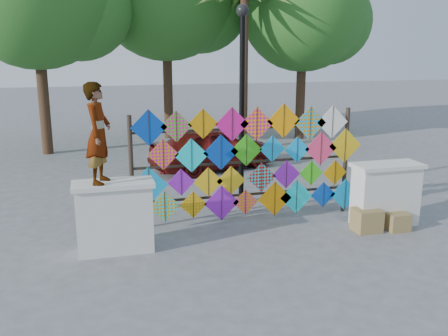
{
  "coord_description": "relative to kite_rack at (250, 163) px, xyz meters",
  "views": [
    {
      "loc": [
        -2.99,
        -8.75,
        3.55
      ],
      "look_at": [
        -0.49,
        0.6,
        1.2
      ],
      "focal_mm": 40.0,
      "sensor_mm": 36.0,
      "label": 1
    }
  ],
  "objects": [
    {
      "name": "ground",
      "position": [
        -0.1,
        -0.73,
        -1.24
      ],
      "size": [
        80.0,
        80.0,
        0.0
      ],
      "primitive_type": "plane",
      "color": "gray",
      "rests_on": "ground"
    },
    {
      "name": "parapet_left",
      "position": [
        -2.8,
        -0.93,
        -0.59
      ],
      "size": [
        1.4,
        0.65,
        1.28
      ],
      "color": "white",
      "rests_on": "ground"
    },
    {
      "name": "parapet_right",
      "position": [
        2.6,
        -0.93,
        -0.59
      ],
      "size": [
        1.4,
        0.65,
        1.28
      ],
      "color": "white",
      "rests_on": "ground"
    },
    {
      "name": "kite_rack",
      "position": [
        0.0,
        0.0,
        0.0
      ],
      "size": [
        4.96,
        0.24,
        2.44
      ],
      "color": "#2D2219",
      "rests_on": "ground"
    },
    {
      "name": "tree_east",
      "position": [
        4.99,
        8.8,
        3.75
      ],
      "size": [
        5.4,
        4.8,
        7.42
      ],
      "color": "#4A2F20",
      "rests_on": "ground"
    },
    {
      "name": "palm_tree",
      "position": [
        2.1,
        7.27,
        3.71
      ],
      "size": [
        3.62,
        3.62,
        5.83
      ],
      "color": "#4A2F20",
      "rests_on": "ground"
    },
    {
      "name": "vendor_woman",
      "position": [
        -2.99,
        -0.93,
        0.9
      ],
      "size": [
        0.58,
        0.72,
        1.72
      ],
      "primitive_type": "imported",
      "rotation": [
        0.0,
        0.0,
        1.26
      ],
      "color": "#99999E",
      "rests_on": "parapet_left"
    },
    {
      "name": "sedan",
      "position": [
        0.34,
        4.62,
        -0.6
      ],
      "size": [
        4.03,
        2.51,
        1.28
      ],
      "primitive_type": "imported",
      "rotation": [
        0.0,
        0.0,
        1.86
      ],
      "color": "#5B120F",
      "rests_on": "ground"
    },
    {
      "name": "lamppost",
      "position": [
        0.2,
        1.27,
        1.45
      ],
      "size": [
        0.28,
        0.28,
        4.46
      ],
      "color": "black",
      "rests_on": "ground"
    },
    {
      "name": "cardboard_box_near",
      "position": [
        2.05,
        -1.19,
        -1.01
      ],
      "size": [
        0.51,
        0.45,
        0.45
      ],
      "primitive_type": "cube",
      "color": "olive",
      "rests_on": "ground"
    },
    {
      "name": "cardboard_box_far",
      "position": [
        2.66,
        -1.3,
        -1.06
      ],
      "size": [
        0.43,
        0.39,
        0.36
      ],
      "primitive_type": "cube",
      "color": "olive",
      "rests_on": "ground"
    }
  ]
}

